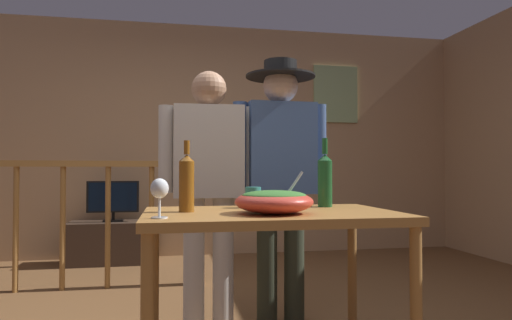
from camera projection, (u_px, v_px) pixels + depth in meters
The scene contains 13 objects.
back_wall at pixel (198, 140), 5.25m from camera, with size 6.35×0.10×2.65m, color tan.
framed_picture at pixel (336, 94), 5.51m from camera, with size 0.55×0.03×0.69m, color #8BA46E.
stair_railing at pixel (69, 209), 3.67m from camera, with size 2.90×0.10×1.10m.
tv_console at pixel (113, 242), 4.72m from camera, with size 0.90×0.40×0.43m, color #38281E.
flat_screen_tv at pixel (113, 198), 4.70m from camera, with size 0.52×0.12×0.42m.
serving_table at pixel (271, 230), 2.12m from camera, with size 1.17×0.76×0.77m.
salad_bowl at pixel (274, 200), 2.01m from camera, with size 0.35×0.35×0.19m.
wine_glass at pixel (159, 190), 1.81m from camera, with size 0.07×0.07×0.16m.
wine_bottle_amber at pixel (187, 182), 2.09m from camera, with size 0.07×0.07×0.33m.
wine_bottle_green at pixel (325, 179), 2.39m from camera, with size 0.08×0.08×0.36m.
mug_teal at pixel (253, 197), 2.32m from camera, with size 0.12×0.08×0.11m.
person_standing_left at pixel (209, 175), 2.81m from camera, with size 0.62×0.24×1.58m.
person_standing_right at pixel (281, 164), 2.90m from camera, with size 0.62×0.45×1.67m.
Camera 1 is at (-0.31, -2.68, 0.96)m, focal length 31.77 mm.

